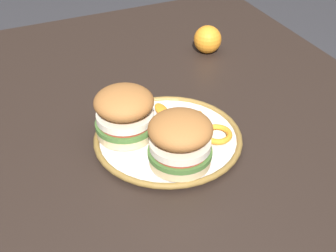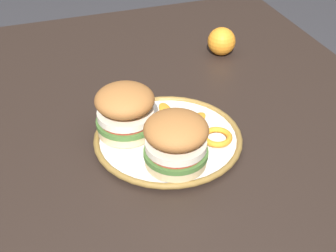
# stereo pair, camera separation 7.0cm
# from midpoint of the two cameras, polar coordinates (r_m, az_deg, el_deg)

# --- Properties ---
(dining_table) EXTENTS (1.24, 1.00, 0.72)m
(dining_table) POSITION_cam_midpoint_polar(r_m,az_deg,el_deg) (1.08, 2.93, -3.57)
(dining_table) COLOR black
(dining_table) RESTS_ON ground
(dinner_plate) EXTENTS (0.29, 0.29, 0.02)m
(dinner_plate) POSITION_cam_midpoint_polar(r_m,az_deg,el_deg) (0.96, 2.09, -1.54)
(dinner_plate) COLOR white
(dinner_plate) RESTS_ON dining_table
(sandwich_half_left) EXTENTS (0.15, 0.15, 0.10)m
(sandwich_half_left) POSITION_cam_midpoint_polar(r_m,az_deg,el_deg) (0.86, 3.29, -1.76)
(sandwich_half_left) COLOR beige
(sandwich_half_left) RESTS_ON dinner_plate
(sandwich_half_right) EXTENTS (0.15, 0.15, 0.10)m
(sandwich_half_right) POSITION_cam_midpoint_polar(r_m,az_deg,el_deg) (0.93, -2.94, 1.84)
(sandwich_half_right) COLOR beige
(sandwich_half_right) RESTS_ON dinner_plate
(orange_peel_curled) EXTENTS (0.06, 0.06, 0.01)m
(orange_peel_curled) POSITION_cam_midpoint_polar(r_m,az_deg,el_deg) (0.96, 3.19, -0.47)
(orange_peel_curled) COLOR orange
(orange_peel_curled) RESTS_ON dinner_plate
(orange_peel_strip_long) EXTENTS (0.06, 0.03, 0.01)m
(orange_peel_strip_long) POSITION_cam_midpoint_polar(r_m,az_deg,el_deg) (1.02, 1.67, 1.86)
(orange_peel_strip_long) COLOR orange
(orange_peel_strip_long) RESTS_ON dinner_plate
(orange_peel_strip_short) EXTENTS (0.07, 0.08, 0.01)m
(orange_peel_strip_short) POSITION_cam_midpoint_polar(r_m,az_deg,el_deg) (0.99, 5.12, 0.55)
(orange_peel_strip_short) COLOR orange
(orange_peel_strip_short) RESTS_ON dinner_plate
(orange_peel_small_curl) EXTENTS (0.08, 0.08, 0.01)m
(orange_peel_small_curl) POSITION_cam_midpoint_polar(r_m,az_deg,el_deg) (0.95, 7.91, -1.36)
(orange_peel_small_curl) COLOR orange
(orange_peel_small_curl) RESTS_ON dinner_plate
(whole_orange) EXTENTS (0.07, 0.07, 0.07)m
(whole_orange) POSITION_cam_midpoint_polar(r_m,az_deg,el_deg) (1.28, 7.92, 9.83)
(whole_orange) COLOR orange
(whole_orange) RESTS_ON dining_table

